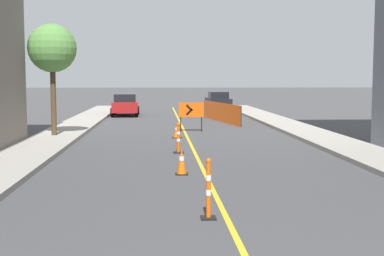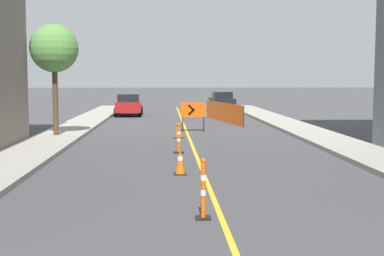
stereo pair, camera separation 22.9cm
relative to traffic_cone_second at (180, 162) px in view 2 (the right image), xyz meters
The scene contains 12 objects.
lane_stripe 10.65m from the traffic_cone_second, 86.36° to the left, with size 0.12×48.89×0.01m.
sidewalk_left 11.86m from the traffic_cone_second, 116.36° to the left, with size 2.17×48.89×0.17m.
sidewalk_right 12.52m from the traffic_cone_second, 58.09° to the left, with size 2.17×48.89×0.17m.
traffic_cone_second is the anchor object (origin of this frame).
traffic_cone_third 9.35m from the traffic_cone_second, 88.81° to the left, with size 0.45×0.45×0.66m.
delineator_post_front 4.86m from the traffic_cone_second, 86.30° to the right, with size 0.30×0.30×1.20m.
delineator_post_rear 4.37m from the traffic_cone_second, 89.06° to the left, with size 0.38×0.38×1.12m.
arrow_barricade_primary 12.19m from the traffic_cone_second, 85.23° to the left, with size 1.26×0.09×1.50m.
safety_mesh_fence 18.46m from the traffic_cone_second, 79.86° to the left, with size 1.46×7.51×1.19m.
parked_car_curb_near 24.17m from the traffic_cone_second, 97.28° to the left, with size 1.95×4.36×1.59m.
parked_car_curb_mid 30.13m from the traffic_cone_second, 81.65° to the left, with size 1.94×4.34×1.59m.
street_tree_left_near 11.39m from the traffic_cone_second, 119.89° to the left, with size 2.16×2.16×4.98m.
Camera 2 is at (-1.10, -1.23, 2.75)m, focal length 50.00 mm.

